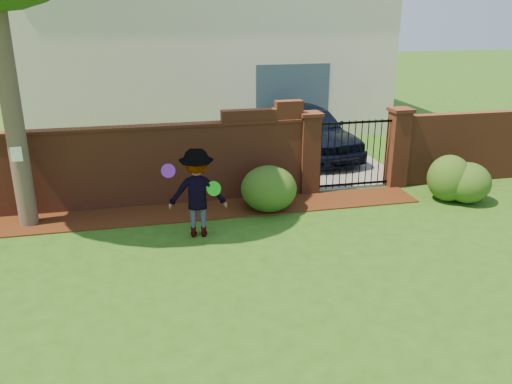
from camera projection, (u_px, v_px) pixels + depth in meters
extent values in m
cube|color=#274F13|center=(240.00, 289.00, 8.09)|extent=(80.00, 80.00, 0.01)
cube|color=#38190A|center=(164.00, 214.00, 10.95)|extent=(11.10, 1.08, 0.03)
cube|color=brown|center=(102.00, 170.00, 11.03)|extent=(8.70, 0.25, 1.70)
cube|color=brown|center=(262.00, 116.00, 11.42)|extent=(1.80, 0.25, 0.30)
cube|color=brown|center=(289.00, 104.00, 11.47)|extent=(0.60, 0.25, 0.16)
cube|color=brown|center=(98.00, 129.00, 10.74)|extent=(8.70, 0.31, 0.06)
cube|color=brown|center=(472.00, 147.00, 12.86)|extent=(4.00, 0.25, 1.70)
cube|color=brown|center=(309.00, 155.00, 11.97)|extent=(0.42, 0.42, 1.80)
cube|color=brown|center=(310.00, 114.00, 11.65)|extent=(0.50, 0.50, 0.08)
cube|color=brown|center=(397.00, 149.00, 12.43)|extent=(0.42, 0.42, 1.80)
cube|color=brown|center=(401.00, 110.00, 12.11)|extent=(0.50, 0.50, 0.08)
cylinder|color=black|center=(321.00, 156.00, 12.04)|extent=(0.02, 0.02, 1.60)
cylinder|color=black|center=(328.00, 156.00, 12.08)|extent=(0.02, 0.02, 1.60)
cylinder|color=black|center=(334.00, 155.00, 12.11)|extent=(0.02, 0.02, 1.60)
cylinder|color=black|center=(341.00, 155.00, 12.15)|extent=(0.02, 0.02, 1.60)
cylinder|color=black|center=(347.00, 155.00, 12.18)|extent=(0.02, 0.02, 1.60)
cylinder|color=black|center=(354.00, 154.00, 12.21)|extent=(0.02, 0.02, 1.60)
cylinder|color=black|center=(360.00, 154.00, 12.25)|extent=(0.02, 0.02, 1.60)
cylinder|color=black|center=(367.00, 153.00, 12.28)|extent=(0.02, 0.02, 1.60)
cylinder|color=black|center=(373.00, 153.00, 12.31)|extent=(0.02, 0.02, 1.60)
cylinder|color=black|center=(380.00, 153.00, 12.35)|extent=(0.02, 0.02, 1.60)
cylinder|color=black|center=(386.00, 152.00, 12.38)|extent=(0.02, 0.02, 1.60)
cube|color=black|center=(352.00, 184.00, 12.46)|extent=(1.78, 0.03, 0.05)
cube|color=black|center=(356.00, 122.00, 11.96)|extent=(1.78, 0.03, 0.05)
cube|color=slate|center=(301.00, 147.00, 16.17)|extent=(3.20, 8.00, 0.01)
cube|color=#F1E5CA|center=(201.00, 39.00, 18.32)|extent=(12.00, 6.00, 6.00)
cube|color=#384C5B|center=(292.00, 102.00, 16.73)|extent=(2.40, 0.12, 2.40)
imported|color=black|center=(312.00, 131.00, 14.91)|extent=(2.42, 4.56, 1.48)
cylinder|color=#48392C|center=(1.00, 42.00, 9.29)|extent=(0.36, 0.36, 7.00)
cube|color=white|center=(16.00, 154.00, 9.78)|extent=(0.20, 0.01, 0.28)
ellipsoid|color=#1F4815|center=(269.00, 189.00, 11.03)|extent=(1.18, 1.18, 0.96)
ellipsoid|color=#1F4815|center=(449.00, 178.00, 11.59)|extent=(0.94, 0.94, 1.04)
ellipsoid|color=#1F4815|center=(467.00, 183.00, 11.52)|extent=(1.01, 1.01, 0.90)
imported|color=gray|center=(197.00, 194.00, 9.68)|extent=(1.17, 0.79, 1.69)
cylinder|color=purple|center=(168.00, 171.00, 9.41)|extent=(0.27, 0.13, 0.26)
cylinder|color=green|center=(214.00, 189.00, 9.53)|extent=(0.27, 0.19, 0.28)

